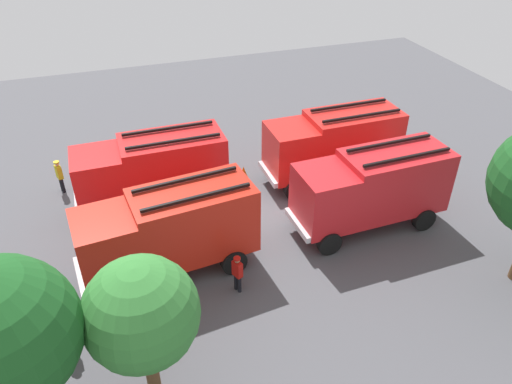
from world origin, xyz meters
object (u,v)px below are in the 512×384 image
tree_3 (0,336)px  traffic_cone_2 (244,172)px  fire_truck_3 (169,229)px  firefighter_2 (237,272)px  traffic_cone_1 (142,171)px  firefighter_1 (60,175)px  traffic_cone_0 (159,300)px  tree_2 (141,314)px  fire_truck_0 (334,143)px  firefighter_0 (68,335)px  fire_truck_1 (152,169)px  fire_truck_2 (372,186)px

tree_3 → traffic_cone_2: tree_3 is taller
fire_truck_3 → firefighter_2: size_ratio=4.35×
traffic_cone_1 → firefighter_1: bearing=2.7°
traffic_cone_0 → tree_2: bearing=78.4°
firefighter_1 → traffic_cone_0: firefighter_1 is taller
traffic_cone_0 → fire_truck_0: bearing=-148.5°
fire_truck_0 → fire_truck_3: bearing=25.0°
fire_truck_0 → firefighter_0: 15.59m
traffic_cone_1 → firefighter_2: bearing=103.8°
fire_truck_0 → tree_2: tree_2 is taller
firefighter_1 → tree_3: bearing=66.5°
fire_truck_0 → fire_truck_3: same height
fire_truck_1 → firefighter_0: size_ratio=4.52×
traffic_cone_0 → traffic_cone_2: (-5.86, -7.85, 0.06)m
firefighter_1 → traffic_cone_1: 4.19m
tree_2 → tree_3: (3.48, 0.32, 0.76)m
fire_truck_1 → traffic_cone_2: bearing=-166.7°
firefighter_1 → traffic_cone_1: firefighter_1 is taller
fire_truck_3 → firefighter_0: 5.28m
fire_truck_1 → traffic_cone_1: size_ratio=10.75×
traffic_cone_2 → firefighter_0: bearing=44.7°
fire_truck_2 → tree_3: bearing=20.6°
fire_truck_1 → tree_3: size_ratio=1.12×
fire_truck_1 → fire_truck_3: size_ratio=0.97×
fire_truck_2 → firefighter_2: 7.46m
traffic_cone_0 → traffic_cone_2: bearing=-126.8°
tree_3 → firefighter_2: bearing=-152.9°
fire_truck_3 → traffic_cone_1: bearing=-94.5°
firefighter_0 → fire_truck_3: bearing=102.3°
fire_truck_3 → traffic_cone_1: (0.22, -7.92, -1.82)m
fire_truck_2 → firefighter_2: (7.03, 2.17, -1.20)m
fire_truck_2 → traffic_cone_0: 10.50m
firefighter_2 → firefighter_1: bearing=-79.2°
tree_3 → traffic_cone_0: tree_3 is taller
fire_truck_1 → tree_3: tree_3 is taller
firefighter_0 → firefighter_1: bearing=157.4°
firefighter_1 → traffic_cone_2: 9.50m
fire_truck_2 → traffic_cone_2: 7.47m
tree_3 → traffic_cone_1: tree_3 is taller
firefighter_2 → traffic_cone_2: 8.51m
tree_2 → traffic_cone_1: (-1.41, -13.36, -3.22)m
fire_truck_3 → traffic_cone_0: (0.90, 1.84, -1.87)m
tree_2 → traffic_cone_1: tree_2 is taller
fire_truck_3 → fire_truck_0: bearing=-160.7°
fire_truck_0 → tree_3: (14.56, 10.26, 2.17)m
firefighter_0 → traffic_cone_1: 11.63m
firefighter_2 → traffic_cone_2: size_ratio=2.48×
firefighter_2 → traffic_cone_2: (-2.76, -8.02, -0.61)m
fire_truck_3 → firefighter_1: 8.94m
fire_truck_0 → traffic_cone_1: fire_truck_0 is taller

